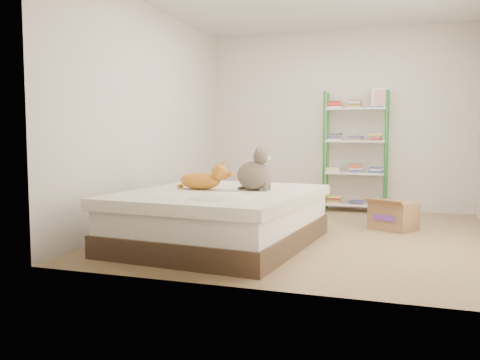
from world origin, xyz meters
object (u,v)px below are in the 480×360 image
at_px(bed, 221,218).
at_px(grey_cat, 254,169).
at_px(orange_cat, 200,179).
at_px(white_bin, 249,193).
at_px(cardboard_box, 394,215).
at_px(shelf_unit, 356,153).

relative_size(bed, grey_cat, 5.28).
bearing_deg(orange_cat, white_bin, 107.73).
relative_size(orange_cat, grey_cat, 1.28).
distance_m(bed, orange_cat, 0.46).
relative_size(bed, cardboard_box, 3.68).
height_order(bed, cardboard_box, bed).
bearing_deg(grey_cat, shelf_unit, -14.20).
distance_m(bed, white_bin, 2.69).
relative_size(cardboard_box, white_bin, 1.49).
height_order(orange_cat, shelf_unit, shelf_unit).
distance_m(orange_cat, cardboard_box, 2.32).
relative_size(shelf_unit, white_bin, 4.27).
bearing_deg(bed, shelf_unit, 73.83).
relative_size(grey_cat, white_bin, 1.04).
relative_size(orange_cat, cardboard_box, 0.89).
height_order(bed, grey_cat, grey_cat).
bearing_deg(cardboard_box, shelf_unit, 143.64).
bearing_deg(shelf_unit, cardboard_box, -66.21).
bearing_deg(white_bin, bed, -78.39).
xyz_separation_m(grey_cat, cardboard_box, (1.31, 1.22, -0.58)).
height_order(orange_cat, white_bin, orange_cat).
bearing_deg(white_bin, grey_cat, -71.31).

